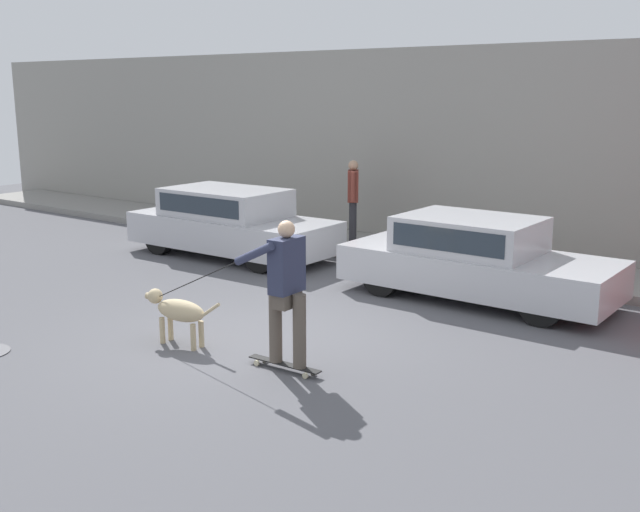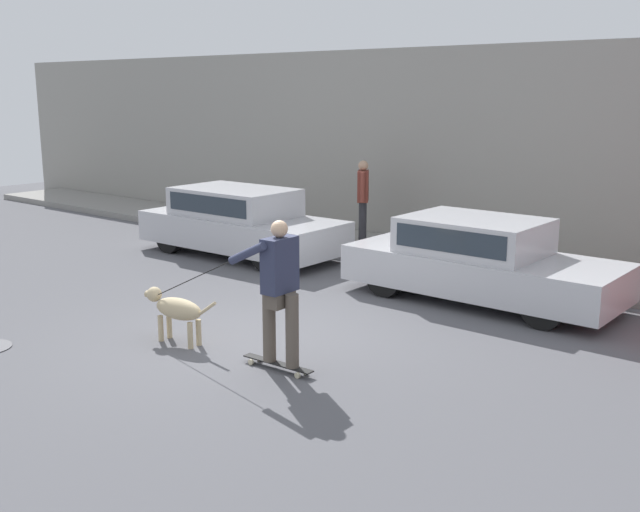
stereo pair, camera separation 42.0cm
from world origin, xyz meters
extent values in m
plane|color=#545459|center=(0.00, 0.00, 0.00)|extent=(36.00, 36.00, 0.00)
cube|color=gray|center=(0.00, 6.78, 2.04)|extent=(32.00, 0.30, 4.08)
cube|color=gray|center=(0.00, 5.64, 0.08)|extent=(30.00, 1.94, 0.15)
cylinder|color=black|center=(-2.47, 4.34, 0.33)|extent=(0.66, 0.21, 0.66)
cylinder|color=black|center=(-2.45, 2.89, 0.33)|extent=(0.66, 0.21, 0.66)
cylinder|color=black|center=(-5.13, 4.31, 0.33)|extent=(0.66, 0.21, 0.66)
cylinder|color=black|center=(-5.11, 2.86, 0.33)|extent=(0.66, 0.21, 0.66)
cube|color=#BCBCC1|center=(-3.79, 3.60, 0.50)|extent=(4.32, 1.74, 0.60)
cube|color=#BCBCC1|center=(-3.96, 3.60, 1.07)|extent=(2.37, 1.55, 0.54)
cube|color=#28333D|center=(-3.95, 2.83, 1.09)|extent=(2.07, 0.04, 0.34)
cylinder|color=black|center=(2.76, 4.32, 0.31)|extent=(0.63, 0.20, 0.63)
cylinder|color=black|center=(2.75, 2.86, 0.31)|extent=(0.63, 0.20, 0.63)
cylinder|color=black|center=(0.13, 4.34, 0.31)|extent=(0.63, 0.20, 0.63)
cylinder|color=black|center=(0.12, 2.87, 0.31)|extent=(0.63, 0.20, 0.63)
cube|color=#BCBCC1|center=(1.44, 3.60, 0.47)|extent=(4.25, 1.73, 0.57)
cube|color=#BCBCC1|center=(1.27, 3.60, 1.03)|extent=(2.09, 1.55, 0.54)
cube|color=#28333D|center=(1.27, 2.83, 1.05)|extent=(1.83, 0.02, 0.35)
cylinder|color=tan|center=(-0.93, -0.79, 0.17)|extent=(0.07, 0.07, 0.35)
cylinder|color=tan|center=(-0.94, -0.64, 0.17)|extent=(0.07, 0.07, 0.35)
cylinder|color=tan|center=(-0.40, -0.75, 0.17)|extent=(0.07, 0.07, 0.35)
cylinder|color=tan|center=(-0.41, -0.59, 0.17)|extent=(0.07, 0.07, 0.35)
ellipsoid|color=tan|center=(-0.67, -0.69, 0.46)|extent=(0.78, 0.34, 0.28)
sphere|color=tan|center=(-1.11, -0.73, 0.59)|extent=(0.20, 0.20, 0.20)
cylinder|color=tan|center=(-1.20, -0.73, 0.58)|extent=(0.12, 0.10, 0.09)
cylinder|color=tan|center=(-0.18, -0.65, 0.55)|extent=(0.31, 0.07, 0.23)
cylinder|color=beige|center=(0.60, -0.68, 0.04)|extent=(0.07, 0.03, 0.07)
cylinder|color=beige|center=(0.60, -0.53, 0.04)|extent=(0.07, 0.03, 0.07)
cylinder|color=beige|center=(1.32, -0.65, 0.04)|extent=(0.07, 0.03, 0.07)
cylinder|color=beige|center=(1.31, -0.50, 0.04)|extent=(0.07, 0.03, 0.07)
cube|color=black|center=(0.96, -0.59, 0.08)|extent=(1.00, 0.15, 0.02)
cylinder|color=brown|center=(0.83, -0.60, 0.52)|extent=(0.15, 0.15, 0.87)
cylinder|color=brown|center=(1.18, -0.58, 0.52)|extent=(0.15, 0.15, 0.87)
cube|color=brown|center=(1.01, -0.59, 0.87)|extent=(0.20, 0.35, 0.17)
cube|color=#2D334C|center=(1.01, -0.59, 1.28)|extent=(0.24, 0.45, 0.64)
sphere|color=tan|center=(1.01, -0.59, 1.69)|extent=(0.20, 0.20, 0.20)
cylinder|color=#2D334C|center=(1.00, -0.32, 1.24)|extent=(0.10, 0.10, 0.60)
cylinder|color=#2D334C|center=(0.74, -0.84, 1.42)|extent=(0.59, 0.13, 0.34)
cylinder|color=black|center=(-0.32, -0.78, 0.93)|extent=(1.58, 0.11, 0.74)
cylinder|color=#28282D|center=(-2.28, 5.58, 0.58)|extent=(0.15, 0.15, 0.86)
cylinder|color=#28282D|center=(-2.18, 5.44, 0.58)|extent=(0.15, 0.15, 0.86)
cube|color=brown|center=(-2.23, 5.51, 1.32)|extent=(0.41, 0.47, 0.63)
cylinder|color=brown|center=(-2.37, 5.73, 1.34)|extent=(0.09, 0.09, 0.60)
cylinder|color=brown|center=(-2.09, 5.30, 1.34)|extent=(0.09, 0.09, 0.60)
sphere|color=tan|center=(-2.23, 5.51, 1.74)|extent=(0.20, 0.20, 0.20)
cube|color=#1E569E|center=(-2.37, 5.73, 0.92)|extent=(0.22, 0.26, 0.25)
camera|label=1|loc=(6.25, -6.99, 3.22)|focal=42.00mm
camera|label=2|loc=(6.58, -6.74, 3.22)|focal=42.00mm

